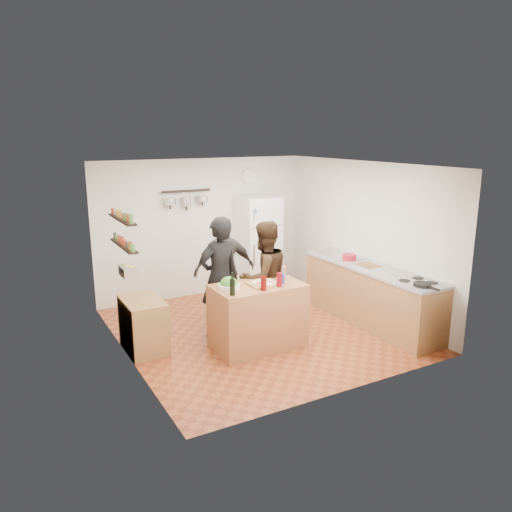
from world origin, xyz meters
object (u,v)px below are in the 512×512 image
salad_bowl (229,286)px  red_bowl (349,257)px  prep_island (258,316)px  wall_clock (249,176)px  person_left (220,278)px  person_center (264,278)px  person_back (224,270)px  pepper_mill (284,274)px  skillet (422,285)px  fridge (258,244)px  salt_canister (281,279)px  counter_run (370,295)px  side_table (144,325)px  wine_bottle (232,287)px

salad_bowl → red_bowl: 2.41m
prep_island → wall_clock: wall_clock is taller
salad_bowl → person_left: person_left is taller
person_center → person_back: person_center is taller
prep_island → person_back: bearing=88.9°
pepper_mill → skillet: bearing=-39.6°
pepper_mill → fridge: 2.36m
salad_bowl → person_center: person_center is taller
salt_canister → person_back: person_back is taller
salt_canister → counter_run: salt_canister is taller
pepper_mill → red_bowl: pepper_mill is taller
pepper_mill → side_table: bearing=161.7°
skillet → wall_clock: bearing=99.8°
pepper_mill → person_center: (-0.11, 0.38, -0.14)m
person_center → red_bowl: person_center is taller
counter_run → fridge: bearing=108.1°
person_back → counter_run: bearing=153.9°
pepper_mill → counter_run: (1.56, -0.09, -0.54)m
wine_bottle → pepper_mill: (0.95, 0.27, -0.03)m
person_left → side_table: person_left is taller
wine_bottle → skillet: (2.41, -0.93, -0.07)m
prep_island → side_table: (-1.43, 0.67, -0.09)m
person_back → counter_run: (1.98, -1.17, -0.40)m
person_left → person_back: person_left is taller
side_table → person_back: bearing=17.5°
person_center → side_table: bearing=-14.9°
prep_island → salt_canister: (0.30, -0.12, 0.53)m
skillet → person_back: bearing=129.5°
salt_canister → red_bowl: salt_canister is taller
red_bowl → fridge: fridge is taller
salad_bowl → person_left: 0.58m
prep_island → wine_bottle: bearing=-156.3°
pepper_mill → salt_canister: (-0.15, -0.17, -0.01)m
salad_bowl → person_back: size_ratio=0.17×
pepper_mill → fridge: size_ratio=0.09×
prep_island → person_left: person_left is taller
salad_bowl → person_back: person_back is taller
side_table → person_left: bearing=-2.8°
person_left → skillet: bearing=131.6°
person_left → fridge: size_ratio=1.00×
wine_bottle → fridge: (1.76, 2.48, -0.12)m
person_back → counter_run: size_ratio=0.65×
wine_bottle → person_left: person_left is taller
side_table → counter_run: bearing=-11.7°
person_left → salt_canister: bearing=119.3°
person_left → red_bowl: person_left is taller
person_center → person_back: size_ratio=1.00×
red_bowl → wine_bottle: bearing=-164.7°
pepper_mill → person_back: bearing=111.6°
counter_run → side_table: counter_run is taller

